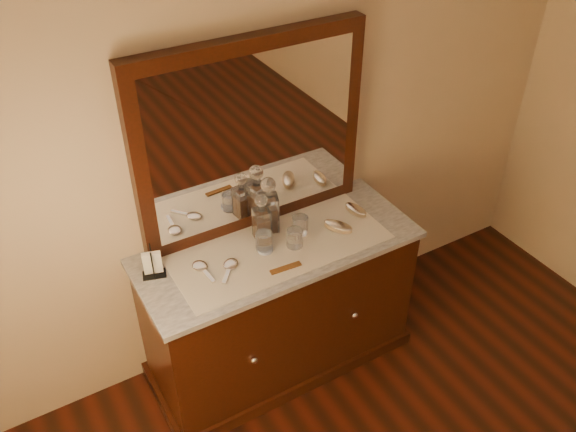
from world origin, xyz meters
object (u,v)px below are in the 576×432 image
object	(u,v)px
decanter_left	(262,221)
brush_near	(338,227)
dresser_cabinet	(279,308)
brush_far	(356,210)
decanter_right	(269,210)
hand_mirror_inner	(230,266)
comb	(286,268)
napkin_rack	(153,264)
pin_dish	(265,250)
mirror_frame	(252,137)
hand_mirror_outer	(201,268)

from	to	relation	value
decanter_left	brush_near	distance (m)	0.40
dresser_cabinet	brush_far	bearing A→B (deg)	2.87
decanter_left	decanter_right	size ratio (longest dim) A/B	0.84
decanter_right	hand_mirror_inner	xyz separation A→B (m)	(-0.31, -0.17, -0.11)
comb	napkin_rack	xyz separation A→B (m)	(-0.56, 0.28, 0.06)
comb	brush_near	distance (m)	0.40
pin_dish	brush_far	distance (m)	0.57
dresser_cabinet	pin_dish	world-z (taller)	pin_dish
dresser_cabinet	mirror_frame	world-z (taller)	mirror_frame
decanter_right	hand_mirror_inner	world-z (taller)	decanter_right
comb	brush_near	world-z (taller)	brush_near
dresser_cabinet	napkin_rack	xyz separation A→B (m)	(-0.61, 0.10, 0.51)
mirror_frame	decanter_right	distance (m)	0.39
hand_mirror_inner	brush_near	bearing A→B (deg)	-1.75
mirror_frame	napkin_rack	xyz separation A→B (m)	(-0.61, -0.14, -0.43)
comb	decanter_right	world-z (taller)	decanter_right
mirror_frame	brush_near	distance (m)	0.65
hand_mirror_outer	comb	bearing A→B (deg)	-29.90
dresser_cabinet	mirror_frame	size ratio (longest dim) A/B	1.17
dresser_cabinet	decanter_right	bearing A→B (deg)	79.28
dresser_cabinet	comb	distance (m)	0.48
brush_near	comb	bearing A→B (deg)	-162.26
decanter_right	hand_mirror_inner	bearing A→B (deg)	-150.85
decanter_left	decanter_right	world-z (taller)	decanter_right
brush_near	decanter_left	bearing A→B (deg)	158.42
comb	hand_mirror_outer	bearing A→B (deg)	153.92
pin_dish	brush_far	world-z (taller)	brush_far
dresser_cabinet	brush_near	distance (m)	0.57
pin_dish	hand_mirror_outer	size ratio (longest dim) A/B	0.42
mirror_frame	decanter_right	size ratio (longest dim) A/B	3.84
dresser_cabinet	napkin_rack	bearing A→B (deg)	170.30
comb	hand_mirror_outer	size ratio (longest dim) A/B	0.86
comb	decanter_right	xyz separation A→B (m)	(0.08, 0.31, 0.12)
comb	hand_mirror_outer	xyz separation A→B (m)	(-0.35, 0.20, 0.00)
mirror_frame	brush_near	xyz separation A→B (m)	(0.33, -0.30, -0.47)
mirror_frame	brush_near	size ratio (longest dim) A/B	7.06
decanter_right	brush_far	bearing A→B (deg)	-13.86
decanter_left	dresser_cabinet	bearing A→B (deg)	-68.23
brush_near	hand_mirror_inner	world-z (taller)	brush_near
pin_dish	napkin_rack	world-z (taller)	napkin_rack
hand_mirror_inner	decanter_left	bearing A→B (deg)	27.49
pin_dish	brush_near	world-z (taller)	brush_near
comb	pin_dish	bearing A→B (deg)	101.19
napkin_rack	decanter_left	size ratio (longest dim) A/B	0.62
dresser_cabinet	hand_mirror_inner	xyz separation A→B (m)	(-0.28, -0.03, 0.45)
mirror_frame	brush_far	distance (m)	0.72
napkin_rack	brush_far	bearing A→B (deg)	-4.13
napkin_rack	brush_far	size ratio (longest dim) A/B	1.08
napkin_rack	decanter_left	world-z (taller)	decanter_left
decanter_left	brush_far	world-z (taller)	decanter_left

